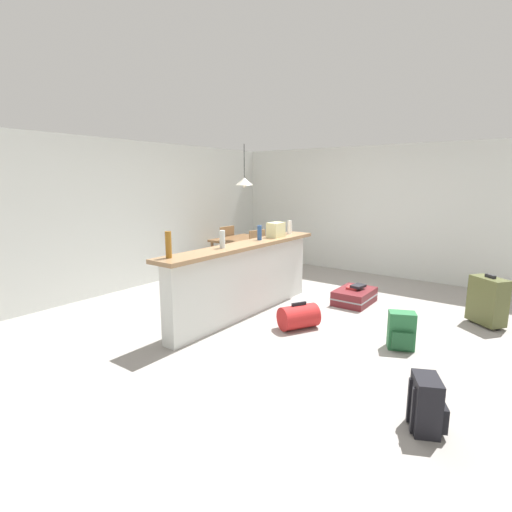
# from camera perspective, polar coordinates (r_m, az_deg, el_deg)

# --- Properties ---
(ground_plane) EXTENTS (13.00, 13.00, 0.05)m
(ground_plane) POSITION_cam_1_polar(r_m,az_deg,el_deg) (5.55, 5.75, -8.70)
(ground_plane) COLOR gray
(wall_back) EXTENTS (6.60, 0.10, 2.50)m
(wall_back) POSITION_cam_1_polar(r_m,az_deg,el_deg) (7.29, -15.20, 5.96)
(wall_back) COLOR silver
(wall_back) RESTS_ON ground_plane
(wall_right) EXTENTS (0.10, 6.00, 2.50)m
(wall_right) POSITION_cam_1_polar(r_m,az_deg,el_deg) (8.13, 15.23, 6.45)
(wall_right) COLOR silver
(wall_right) RESTS_ON ground_plane
(partition_half_wall) EXTENTS (2.80, 0.20, 0.95)m
(partition_half_wall) POSITION_cam_1_polar(r_m,az_deg,el_deg) (5.37, -1.57, -3.73)
(partition_half_wall) COLOR silver
(partition_half_wall) RESTS_ON ground_plane
(bar_countertop) EXTENTS (2.96, 0.40, 0.05)m
(bar_countertop) POSITION_cam_1_polar(r_m,az_deg,el_deg) (5.27, -1.60, 1.56)
(bar_countertop) COLOR #93704C
(bar_countertop) RESTS_ON partition_half_wall
(bottle_amber) EXTENTS (0.07, 0.07, 0.30)m
(bottle_amber) POSITION_cam_1_polar(r_m,az_deg,el_deg) (4.36, -12.68, 1.62)
(bottle_amber) COLOR #9E661E
(bottle_amber) RESTS_ON bar_countertop
(bottle_clear) EXTENTS (0.07, 0.07, 0.22)m
(bottle_clear) POSITION_cam_1_polar(r_m,az_deg,el_deg) (4.91, -4.95, 2.46)
(bottle_clear) COLOR silver
(bottle_clear) RESTS_ON bar_countertop
(bottle_blue) EXTENTS (0.06, 0.06, 0.21)m
(bottle_blue) POSITION_cam_1_polar(r_m,az_deg,el_deg) (5.55, 0.52, 3.42)
(bottle_blue) COLOR #284C89
(bottle_blue) RESTS_ON bar_countertop
(bottle_white) EXTENTS (0.07, 0.07, 0.21)m
(bottle_white) POSITION_cam_1_polar(r_m,az_deg,el_deg) (6.25, 4.93, 4.22)
(bottle_white) COLOR silver
(bottle_white) RESTS_ON bar_countertop
(grocery_bag) EXTENTS (0.26, 0.18, 0.22)m
(grocery_bag) POSITION_cam_1_polar(r_m,az_deg,el_deg) (5.86, 2.92, 3.84)
(grocery_bag) COLOR beige
(grocery_bag) RESTS_ON bar_countertop
(dining_table) EXTENTS (1.10, 0.80, 0.74)m
(dining_table) POSITION_cam_1_polar(r_m,az_deg,el_deg) (7.57, -2.03, 1.90)
(dining_table) COLOR brown
(dining_table) RESTS_ON ground_plane
(dining_chair_near_partition) EXTENTS (0.45, 0.45, 0.93)m
(dining_chair_near_partition) POSITION_cam_1_polar(r_m,az_deg,el_deg) (7.27, 0.75, 0.49)
(dining_chair_near_partition) COLOR #9E754C
(dining_chair_near_partition) RESTS_ON ground_plane
(dining_chair_far_side) EXTENTS (0.41, 0.41, 0.93)m
(dining_chair_far_side) POSITION_cam_1_polar(r_m,az_deg,el_deg) (8.02, -4.75, 1.44)
(dining_chair_far_side) COLOR #9E754C
(dining_chair_far_side) RESTS_ON ground_plane
(pendant_lamp) EXTENTS (0.34, 0.34, 0.79)m
(pendant_lamp) POSITION_cam_1_polar(r_m,az_deg,el_deg) (7.44, -1.72, 10.85)
(pendant_lamp) COLOR black
(suitcase_flat_maroon) EXTENTS (0.83, 0.50, 0.22)m
(suitcase_flat_maroon) POSITION_cam_1_polar(r_m,az_deg,el_deg) (6.14, 14.19, -5.73)
(suitcase_flat_maroon) COLOR maroon
(suitcase_flat_maroon) RESTS_ON ground_plane
(backpack_black) EXTENTS (0.33, 0.32, 0.42)m
(backpack_black) POSITION_cam_1_polar(r_m,az_deg,el_deg) (3.35, 23.66, -19.32)
(backpack_black) COLOR black
(backpack_black) RESTS_ON ground_plane
(suitcase_upright_olive) EXTENTS (0.46, 0.49, 0.67)m
(suitcase_upright_olive) POSITION_cam_1_polar(r_m,az_deg,el_deg) (5.83, 30.75, -5.61)
(suitcase_upright_olive) COLOR #51562D
(suitcase_upright_olive) RESTS_ON ground_plane
(duffel_bag_red) EXTENTS (0.57, 0.49, 0.34)m
(duffel_bag_red) POSITION_cam_1_polar(r_m,az_deg,el_deg) (5.01, 6.26, -8.81)
(duffel_bag_red) COLOR red
(duffel_bag_red) RESTS_ON ground_plane
(backpack_green) EXTENTS (0.31, 0.33, 0.42)m
(backpack_green) POSITION_cam_1_polar(r_m,az_deg,el_deg) (4.67, 20.48, -10.27)
(backpack_green) COLOR #286B3D
(backpack_green) RESTS_ON ground_plane
(book_stack) EXTENTS (0.24, 0.27, 0.07)m
(book_stack) POSITION_cam_1_polar(r_m,az_deg,el_deg) (6.13, 14.36, -4.36)
(book_stack) COLOR #AD2D2D
(book_stack) RESTS_ON suitcase_flat_maroon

